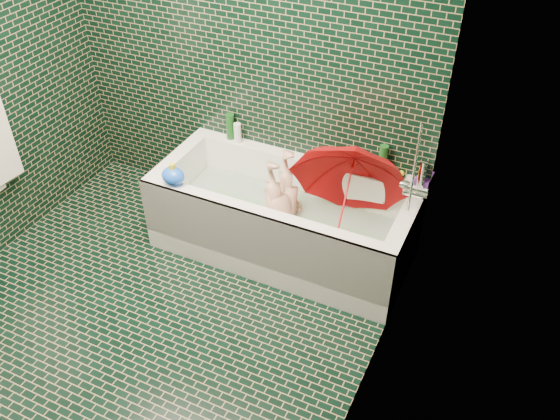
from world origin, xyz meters
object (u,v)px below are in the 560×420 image
at_px(bathtub, 282,226).
at_px(rubber_duck, 397,177).
at_px(child, 284,217).
at_px(umbrella, 345,198).
at_px(bath_toy, 173,176).

bearing_deg(bathtub, rubber_duck, 27.42).
height_order(child, rubber_duck, rubber_duck).
height_order(bathtub, rubber_duck, rubber_duck).
bearing_deg(umbrella, bathtub, 179.54).
bearing_deg(umbrella, bath_toy, -165.72).
distance_m(child, umbrella, 0.47).
bearing_deg(umbrella, rubber_duck, 53.32).
distance_m(child, rubber_duck, 0.77).
distance_m(bathtub, umbrella, 0.55).
xyz_separation_m(child, bath_toy, (-0.65, -0.27, 0.31)).
bearing_deg(child, bathtub, -120.69).
height_order(bathtub, child, bathtub).
distance_m(bathtub, bath_toy, 0.80).
relative_size(bathtub, umbrella, 2.37).
height_order(bathtub, bath_toy, bath_toy).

